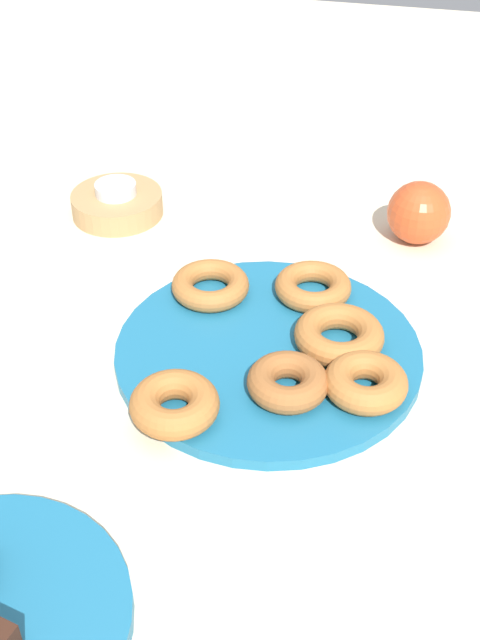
{
  "coord_description": "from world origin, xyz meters",
  "views": [
    {
      "loc": [
        -0.65,
        -0.12,
        0.56
      ],
      "look_at": [
        0.0,
        0.03,
        0.04
      ],
      "focal_mm": 46.4,
      "sensor_mm": 36.0,
      "label": 1
    }
  ],
  "objects_px": {
    "donut_2": "(366,383)",
    "donut_5": "(210,285)",
    "donut_3": "(339,335)",
    "donut_4": "(313,287)",
    "donut_plate": "(268,352)",
    "candle_holder": "(117,204)",
    "tealight": "(116,189)",
    "donut_1": "(288,382)",
    "donut_0": "(175,404)",
    "apple": "(419,213)"
  },
  "relations": [
    {
      "from": "donut_2",
      "to": "apple",
      "type": "bearing_deg",
      "value": -5.41
    },
    {
      "from": "donut_plate",
      "to": "donut_4",
      "type": "xyz_separation_m",
      "value": [
        0.1,
        -0.03,
        0.02
      ]
    },
    {
      "from": "donut_5",
      "to": "candle_holder",
      "type": "relative_size",
      "value": 0.73
    },
    {
      "from": "donut_1",
      "to": "donut_4",
      "type": "relative_size",
      "value": 0.93
    },
    {
      "from": "donut_4",
      "to": "tealight",
      "type": "height_order",
      "value": "tealight"
    },
    {
      "from": "donut_3",
      "to": "apple",
      "type": "distance_m",
      "value": 0.25
    },
    {
      "from": "donut_0",
      "to": "candle_holder",
      "type": "bearing_deg",
      "value": 27.59
    },
    {
      "from": "donut_3",
      "to": "tealight",
      "type": "relative_size",
      "value": 1.74
    },
    {
      "from": "donut_0",
      "to": "donut_4",
      "type": "relative_size",
      "value": 0.99
    },
    {
      "from": "apple",
      "to": "donut_1",
      "type": "bearing_deg",
      "value": 162.63
    },
    {
      "from": "donut_plate",
      "to": "tealight",
      "type": "height_order",
      "value": "tealight"
    },
    {
      "from": "donut_1",
      "to": "candle_holder",
      "type": "bearing_deg",
      "value": 43.17
    },
    {
      "from": "donut_2",
      "to": "candle_holder",
      "type": "relative_size",
      "value": 0.68
    },
    {
      "from": "donut_3",
      "to": "tealight",
      "type": "bearing_deg",
      "value": 55.63
    },
    {
      "from": "donut_1",
      "to": "donut_3",
      "type": "distance_m",
      "value": 0.09
    },
    {
      "from": "donut_2",
      "to": "donut_3",
      "type": "distance_m",
      "value": 0.07
    },
    {
      "from": "donut_1",
      "to": "apple",
      "type": "bearing_deg",
      "value": -17.37
    },
    {
      "from": "tealight",
      "to": "apple",
      "type": "relative_size",
      "value": 0.69
    },
    {
      "from": "donut_1",
      "to": "donut_2",
      "type": "distance_m",
      "value": 0.07
    },
    {
      "from": "donut_0",
      "to": "donut_5",
      "type": "relative_size",
      "value": 0.97
    },
    {
      "from": "donut_5",
      "to": "candle_holder",
      "type": "xyz_separation_m",
      "value": [
        0.16,
        0.17,
        -0.01
      ]
    },
    {
      "from": "candle_holder",
      "to": "donut_2",
      "type": "bearing_deg",
      "value": -128.78
    },
    {
      "from": "donut_1",
      "to": "apple",
      "type": "distance_m",
      "value": 0.34
    },
    {
      "from": "donut_2",
      "to": "donut_3",
      "type": "height_order",
      "value": "same"
    },
    {
      "from": "donut_2",
      "to": "tealight",
      "type": "xyz_separation_m",
      "value": [
        0.29,
        0.36,
        0.01
      ]
    },
    {
      "from": "candle_holder",
      "to": "donut_3",
      "type": "bearing_deg",
      "value": -124.37
    },
    {
      "from": "apple",
      "to": "donut_5",
      "type": "bearing_deg",
      "value": 130.94
    },
    {
      "from": "candle_holder",
      "to": "donut_1",
      "type": "bearing_deg",
      "value": -136.83
    },
    {
      "from": "donut_3",
      "to": "donut_4",
      "type": "height_order",
      "value": "donut_3"
    },
    {
      "from": "donut_4",
      "to": "donut_5",
      "type": "bearing_deg",
      "value": 101.75
    },
    {
      "from": "donut_0",
      "to": "donut_2",
      "type": "distance_m",
      "value": 0.18
    },
    {
      "from": "donut_4",
      "to": "apple",
      "type": "xyz_separation_m",
      "value": [
        0.16,
        -0.1,
        0.01
      ]
    },
    {
      "from": "donut_2",
      "to": "donut_5",
      "type": "bearing_deg",
      "value": 56.37
    },
    {
      "from": "donut_plate",
      "to": "tealight",
      "type": "bearing_deg",
      "value": 46.49
    },
    {
      "from": "donut_4",
      "to": "donut_2",
      "type": "bearing_deg",
      "value": -153.09
    },
    {
      "from": "apple",
      "to": "donut_plate",
      "type": "bearing_deg",
      "value": 153.03
    },
    {
      "from": "donut_plate",
      "to": "donut_0",
      "type": "height_order",
      "value": "donut_0"
    },
    {
      "from": "donut_3",
      "to": "donut_0",
      "type": "bearing_deg",
      "value": 135.44
    },
    {
      "from": "donut_4",
      "to": "donut_0",
      "type": "bearing_deg",
      "value": 156.51
    },
    {
      "from": "tealight",
      "to": "donut_1",
      "type": "bearing_deg",
      "value": -136.83
    },
    {
      "from": "candle_holder",
      "to": "apple",
      "type": "xyz_separation_m",
      "value": [
        0.03,
        -0.39,
        0.02
      ]
    },
    {
      "from": "donut_1",
      "to": "donut_4",
      "type": "distance_m",
      "value": 0.16
    },
    {
      "from": "donut_5",
      "to": "candle_holder",
      "type": "height_order",
      "value": "donut_5"
    },
    {
      "from": "donut_5",
      "to": "apple",
      "type": "height_order",
      "value": "apple"
    },
    {
      "from": "donut_2",
      "to": "candle_holder",
      "type": "xyz_separation_m",
      "value": [
        0.29,
        0.36,
        -0.01
      ]
    },
    {
      "from": "donut_1",
      "to": "donut_5",
      "type": "bearing_deg",
      "value": 39.12
    },
    {
      "from": "donut_3",
      "to": "apple",
      "type": "height_order",
      "value": "apple"
    },
    {
      "from": "donut_2",
      "to": "donut_3",
      "type": "xyz_separation_m",
      "value": [
        0.07,
        0.03,
        -0.0
      ]
    },
    {
      "from": "donut_plate",
      "to": "tealight",
      "type": "distance_m",
      "value": 0.35
    },
    {
      "from": "donut_0",
      "to": "donut_2",
      "type": "relative_size",
      "value": 1.04
    }
  ]
}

